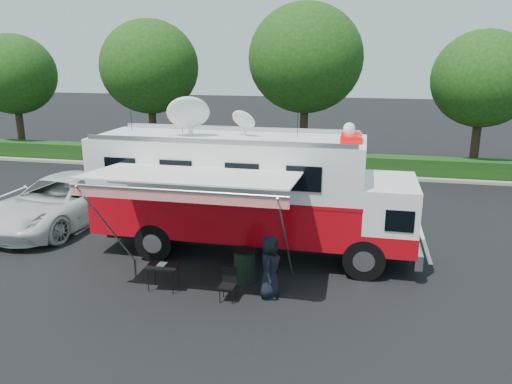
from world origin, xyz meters
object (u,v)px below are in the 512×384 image
(white_suv, at_px, (65,224))
(trash_bin, at_px, (245,266))
(command_truck, at_px, (250,191))
(folding_table, at_px, (163,267))

(white_suv, xyz_separation_m, trash_bin, (7.81, -3.36, 0.48))
(command_truck, xyz_separation_m, white_suv, (-7.49, 1.28, -2.05))
(trash_bin, bearing_deg, white_suv, 156.73)
(command_truck, xyz_separation_m, trash_bin, (0.32, -2.08, -1.57))
(white_suv, height_order, trash_bin, trash_bin)
(folding_table, distance_m, trash_bin, 2.25)
(white_suv, relative_size, folding_table, 7.12)
(command_truck, height_order, folding_table, command_truck)
(command_truck, bearing_deg, white_suv, 170.29)
(command_truck, bearing_deg, trash_bin, -81.24)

